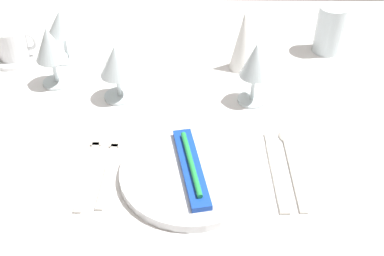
{
  "coord_description": "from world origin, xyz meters",
  "views": [
    {
      "loc": [
        -0.02,
        -0.87,
        1.39
      ],
      "look_at": [
        -0.03,
        -0.11,
        0.76
      ],
      "focal_mm": 44.72,
      "sensor_mm": 36.0,
      "label": 1
    }
  ],
  "objects_px": {
    "drink_tumbler": "(329,32)",
    "wine_glass_left": "(50,46)",
    "wine_glass_right": "(255,63)",
    "wine_glass_far": "(116,64)",
    "dinner_knife": "(276,172)",
    "dinner_plate": "(191,173)",
    "coffee_cup_left": "(12,43)",
    "fork_inner": "(90,166)",
    "toothbrush_package": "(191,167)",
    "napkin_folded": "(243,41)",
    "spoon_soup": "(291,158)",
    "wine_glass_centre": "(61,26)",
    "fork_outer": "(110,165)"
  },
  "relations": [
    {
      "from": "dinner_knife",
      "to": "napkin_folded",
      "type": "xyz_separation_m",
      "value": [
        -0.04,
        0.37,
        0.07
      ]
    },
    {
      "from": "drink_tumbler",
      "to": "wine_glass_left",
      "type": "bearing_deg",
      "value": -166.63
    },
    {
      "from": "dinner_plate",
      "to": "napkin_folded",
      "type": "height_order",
      "value": "napkin_folded"
    },
    {
      "from": "dinner_plate",
      "to": "wine_glass_far",
      "type": "xyz_separation_m",
      "value": [
        -0.17,
        0.25,
        0.08
      ]
    },
    {
      "from": "dinner_plate",
      "to": "coffee_cup_left",
      "type": "xyz_separation_m",
      "value": [
        -0.46,
        0.42,
        0.04
      ]
    },
    {
      "from": "wine_glass_centre",
      "to": "drink_tumbler",
      "type": "distance_m",
      "value": 0.68
    },
    {
      "from": "toothbrush_package",
      "to": "dinner_knife",
      "type": "xyz_separation_m",
      "value": [
        0.16,
        0.01,
        -0.02
      ]
    },
    {
      "from": "dinner_plate",
      "to": "toothbrush_package",
      "type": "xyz_separation_m",
      "value": [
        0.0,
        0.0,
        0.02
      ]
    },
    {
      "from": "dinner_plate",
      "to": "coffee_cup_left",
      "type": "distance_m",
      "value": 0.62
    },
    {
      "from": "dinner_plate",
      "to": "napkin_folded",
      "type": "bearing_deg",
      "value": 72.63
    },
    {
      "from": "wine_glass_left",
      "to": "drink_tumbler",
      "type": "bearing_deg",
      "value": 13.37
    },
    {
      "from": "wine_glass_left",
      "to": "coffee_cup_left",
      "type": "bearing_deg",
      "value": 140.27
    },
    {
      "from": "fork_outer",
      "to": "wine_glass_far",
      "type": "height_order",
      "value": "wine_glass_far"
    },
    {
      "from": "toothbrush_package",
      "to": "napkin_folded",
      "type": "distance_m",
      "value": 0.41
    },
    {
      "from": "wine_glass_right",
      "to": "drink_tumbler",
      "type": "distance_m",
      "value": 0.32
    },
    {
      "from": "fork_outer",
      "to": "wine_glass_centre",
      "type": "height_order",
      "value": "wine_glass_centre"
    },
    {
      "from": "toothbrush_package",
      "to": "drink_tumbler",
      "type": "bearing_deg",
      "value": 53.35
    },
    {
      "from": "wine_glass_far",
      "to": "drink_tumbler",
      "type": "relative_size",
      "value": 1.07
    },
    {
      "from": "fork_outer",
      "to": "napkin_folded",
      "type": "bearing_deg",
      "value": 52.18
    },
    {
      "from": "dinner_plate",
      "to": "fork_inner",
      "type": "height_order",
      "value": "dinner_plate"
    },
    {
      "from": "wine_glass_right",
      "to": "wine_glass_left",
      "type": "bearing_deg",
      "value": 171.94
    },
    {
      "from": "wine_glass_far",
      "to": "dinner_knife",
      "type": "bearing_deg",
      "value": -36.33
    },
    {
      "from": "dinner_plate",
      "to": "coffee_cup_left",
      "type": "bearing_deg",
      "value": 137.6
    },
    {
      "from": "dinner_knife",
      "to": "wine_glass_centre",
      "type": "bearing_deg",
      "value": 140.04
    },
    {
      "from": "drink_tumbler",
      "to": "coffee_cup_left",
      "type": "bearing_deg",
      "value": -176.34
    },
    {
      "from": "toothbrush_package",
      "to": "spoon_soup",
      "type": "height_order",
      "value": "toothbrush_package"
    },
    {
      "from": "toothbrush_package",
      "to": "wine_glass_far",
      "type": "xyz_separation_m",
      "value": [
        -0.17,
        0.25,
        0.06
      ]
    },
    {
      "from": "fork_inner",
      "to": "wine_glass_left",
      "type": "relative_size",
      "value": 1.47
    },
    {
      "from": "drink_tumbler",
      "to": "dinner_plate",
      "type": "bearing_deg",
      "value": -126.65
    },
    {
      "from": "fork_outer",
      "to": "napkin_folded",
      "type": "relative_size",
      "value": 1.34
    },
    {
      "from": "wine_glass_centre",
      "to": "napkin_folded",
      "type": "bearing_deg",
      "value": -4.47
    },
    {
      "from": "coffee_cup_left",
      "to": "wine_glass_left",
      "type": "distance_m",
      "value": 0.18
    },
    {
      "from": "fork_outer",
      "to": "wine_glass_right",
      "type": "xyz_separation_m",
      "value": [
        0.29,
        0.22,
        0.1
      ]
    },
    {
      "from": "fork_inner",
      "to": "napkin_folded",
      "type": "xyz_separation_m",
      "value": [
        0.32,
        0.36,
        0.07
      ]
    },
    {
      "from": "dinner_knife",
      "to": "spoon_soup",
      "type": "distance_m",
      "value": 0.05
    },
    {
      "from": "fork_outer",
      "to": "dinner_knife",
      "type": "xyz_separation_m",
      "value": [
        0.32,
        -0.01,
        0.0
      ]
    },
    {
      "from": "spoon_soup",
      "to": "napkin_folded",
      "type": "height_order",
      "value": "napkin_folded"
    },
    {
      "from": "wine_glass_far",
      "to": "drink_tumbler",
      "type": "xyz_separation_m",
      "value": [
        0.52,
        0.22,
        -0.04
      ]
    },
    {
      "from": "spoon_soup",
      "to": "wine_glass_far",
      "type": "relative_size",
      "value": 1.71
    },
    {
      "from": "wine_glass_left",
      "to": "wine_glass_far",
      "type": "xyz_separation_m",
      "value": [
        0.16,
        -0.06,
        -0.01
      ]
    },
    {
      "from": "spoon_soup",
      "to": "wine_glass_right",
      "type": "xyz_separation_m",
      "value": [
        -0.06,
        0.19,
        0.1
      ]
    },
    {
      "from": "dinner_plate",
      "to": "wine_glass_far",
      "type": "height_order",
      "value": "wine_glass_far"
    },
    {
      "from": "wine_glass_far",
      "to": "napkin_folded",
      "type": "height_order",
      "value": "napkin_folded"
    },
    {
      "from": "spoon_soup",
      "to": "wine_glass_centre",
      "type": "bearing_deg",
      "value": 144.79
    },
    {
      "from": "dinner_knife",
      "to": "napkin_folded",
      "type": "relative_size",
      "value": 1.41
    },
    {
      "from": "fork_inner",
      "to": "dinner_knife",
      "type": "relative_size",
      "value": 1.0
    },
    {
      "from": "fork_outer",
      "to": "wine_glass_right",
      "type": "bearing_deg",
      "value": 36.7
    },
    {
      "from": "dinner_plate",
      "to": "coffee_cup_left",
      "type": "relative_size",
      "value": 2.58
    },
    {
      "from": "toothbrush_package",
      "to": "napkin_folded",
      "type": "height_order",
      "value": "napkin_folded"
    },
    {
      "from": "spoon_soup",
      "to": "wine_glass_far",
      "type": "distance_m",
      "value": 0.43
    }
  ]
}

